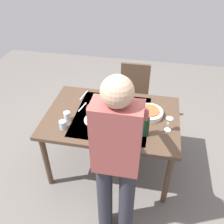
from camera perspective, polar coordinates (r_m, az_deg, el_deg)
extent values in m
plane|color=#66605B|center=(3.19, 0.00, -11.72)|extent=(6.00, 6.00, 0.00)
cube|color=#4C3828|center=(2.67, 0.00, -1.19)|extent=(1.43, 0.97, 0.04)
cube|color=beige|center=(2.66, 0.00, -0.89)|extent=(0.79, 0.82, 0.00)
cylinder|color=#4C3828|center=(3.22, 12.78, -3.31)|extent=(0.06, 0.06, 0.73)
cylinder|color=#4C3828|center=(3.37, -9.50, -0.66)|extent=(0.06, 0.06, 0.73)
cylinder|color=#4C3828|center=(2.64, 12.60, -14.96)|extent=(0.06, 0.06, 0.73)
cylinder|color=#4C3828|center=(2.82, -14.86, -10.92)|extent=(0.06, 0.06, 0.73)
cube|color=#352114|center=(3.46, 4.79, 2.67)|extent=(0.40, 0.40, 0.04)
cube|color=#4C3828|center=(3.48, 5.36, 7.66)|extent=(0.40, 0.04, 0.45)
cylinder|color=#4C3828|center=(3.72, 7.53, 1.01)|extent=(0.04, 0.04, 0.43)
cylinder|color=#4C3828|center=(3.74, 2.34, 1.59)|extent=(0.04, 0.04, 0.43)
cylinder|color=#4C3828|center=(3.45, 7.06, -2.30)|extent=(0.04, 0.04, 0.43)
cylinder|color=#4C3828|center=(3.47, 1.48, -1.64)|extent=(0.04, 0.04, 0.43)
cylinder|color=#2D2D38|center=(2.38, -1.68, -18.78)|extent=(0.14, 0.14, 0.88)
cylinder|color=#2D2D38|center=(2.36, 3.37, -19.51)|extent=(0.14, 0.14, 0.88)
cube|color=#9E4C47|center=(1.80, 1.04, -6.08)|extent=(0.36, 0.20, 0.60)
sphere|color=tan|center=(1.55, 1.20, 4.68)|extent=(0.22, 0.22, 0.22)
cylinder|color=#9E4C47|center=(1.95, -2.68, 0.88)|extent=(0.08, 0.52, 0.40)
cylinder|color=#9E4C47|center=(1.92, 7.34, -0.27)|extent=(0.08, 0.52, 0.40)
cylinder|color=black|center=(2.39, 7.71, -3.37)|extent=(0.07, 0.07, 0.20)
cylinder|color=black|center=(2.30, 8.00, -0.73)|extent=(0.03, 0.03, 0.08)
cylinder|color=black|center=(2.27, 8.10, 0.22)|extent=(0.03, 0.03, 0.02)
cylinder|color=white|center=(2.54, 12.65, -4.01)|extent=(0.06, 0.06, 0.01)
cylinder|color=white|center=(2.52, 12.76, -3.36)|extent=(0.01, 0.01, 0.07)
cone|color=white|center=(2.47, 12.99, -2.09)|extent=(0.07, 0.07, 0.07)
cylinder|color=beige|center=(2.48, 12.92, -2.49)|extent=(0.03, 0.03, 0.03)
cylinder|color=white|center=(2.70, 1.76, -0.12)|extent=(0.06, 0.06, 0.01)
cylinder|color=white|center=(2.67, 1.77, 0.52)|extent=(0.01, 0.01, 0.07)
cone|color=white|center=(2.63, 1.80, 1.78)|extent=(0.07, 0.07, 0.07)
cylinder|color=beige|center=(2.64, 1.79, 1.39)|extent=(0.03, 0.03, 0.03)
cylinder|color=silver|center=(2.52, -11.23, -2.95)|extent=(0.07, 0.07, 0.09)
cylinder|color=silver|center=(2.39, 0.64, -4.43)|extent=(0.07, 0.07, 0.10)
cylinder|color=silver|center=(2.61, -10.27, -0.95)|extent=(0.07, 0.07, 0.10)
cylinder|color=silver|center=(2.68, 8.47, -0.23)|extent=(0.30, 0.30, 0.05)
cylinder|color=#C6562D|center=(2.67, 8.52, 0.16)|extent=(0.22, 0.22, 0.03)
cylinder|color=silver|center=(2.60, -3.93, -1.84)|extent=(0.23, 0.23, 0.01)
cylinder|color=silver|center=(2.89, -0.36, 2.83)|extent=(0.23, 0.23, 0.01)
cube|color=silver|center=(2.99, -6.51, 3.85)|extent=(0.05, 0.20, 0.00)
cube|color=silver|center=(2.80, -6.83, 1.15)|extent=(0.05, 0.18, 0.00)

